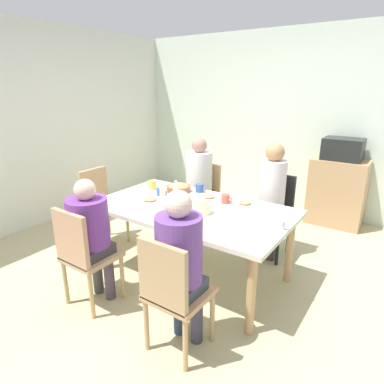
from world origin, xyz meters
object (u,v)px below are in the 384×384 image
chair_3 (273,210)px  bowl_1 (178,188)px  plate_2 (245,204)px  bowl_0 (202,208)px  person_2 (180,257)px  cup_1 (226,199)px  cup_2 (200,188)px  cup_0 (161,192)px  chair_2 (172,290)px  chair_0 (202,195)px  plate_1 (150,201)px  chair_1 (101,202)px  bottle_0 (176,191)px  chair_4 (83,252)px  side_cabinet (337,192)px  microwave (343,149)px  cup_3 (281,225)px  bottle_1 (163,195)px  cup_4 (152,185)px  person_3 (272,192)px  person_4 (90,229)px  person_0 (199,179)px  plate_0 (209,198)px

chair_3 → bowl_1: size_ratio=3.42×
plate_2 → bowl_0: 0.47m
person_2 → plate_2: (-0.08, 1.16, 0.02)m
cup_1 → cup_2: bearing=159.8°
cup_0 → chair_2: bearing=-47.4°
chair_0 → plate_1: chair_0 is taller
chair_1 → bottle_0: size_ratio=4.59×
chair_4 → side_cabinet: 3.37m
microwave → cup_3: bearing=-90.1°
chair_1 → bottle_1: 1.10m
bowl_0 → bowl_1: bearing=144.6°
bottle_0 → side_cabinet: 2.41m
bottle_1 → cup_3: bearing=5.0°
bottle_0 → chair_1: bearing=-175.3°
chair_2 → side_cabinet: size_ratio=1.00×
chair_2 → chair_4: size_ratio=1.00×
plate_1 → side_cabinet: bearing=60.5°
cup_3 → chair_2: bearing=-114.0°
plate_2 → cup_2: size_ratio=1.82×
person_2 → cup_4: 1.55m
person_2 → cup_0: 1.32m
chair_2 → chair_4: same height
cup_2 → side_cabinet: bearing=58.7°
chair_1 → cup_1: chair_1 is taller
plate_2 → microwave: size_ratio=0.47×
plate_2 → chair_0: bearing=145.9°
chair_4 → microwave: 3.41m
person_3 → person_4: bearing=-119.6°
chair_2 → bowl_1: size_ratio=3.42×
bowl_1 → bottle_1: size_ratio=1.19×
bowl_0 → cup_3: (0.71, 0.07, -0.01)m
cup_3 → bottle_1: 1.14m
chair_3 → plate_1: 1.38m
chair_3 → bowl_1: 1.08m
microwave → chair_0: bearing=-136.5°
chair_2 → side_cabinet: bearing=82.5°
person_0 → plate_2: 0.98m
plate_0 → cup_3: cup_3 is taller
cup_1 → cup_4: bearing=-176.2°
microwave → plate_0: bearing=-114.5°
chair_2 → plate_1: (-0.89, 0.80, 0.23)m
chair_1 → person_3: (1.78, 0.82, 0.24)m
bowl_0 → cup_4: size_ratio=1.36×
bottle_1 → person_2: bearing=-44.2°
person_0 → chair_2: size_ratio=1.38×
side_cabinet → person_0: bearing=-134.6°
chair_1 → cup_4: size_ratio=7.16×
person_4 → side_cabinet: size_ratio=1.25×
person_4 → chair_3: bearing=61.7°
plate_0 → bowl_1: size_ratio=0.84×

